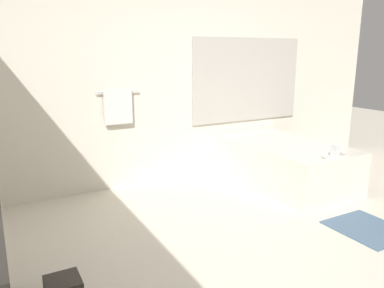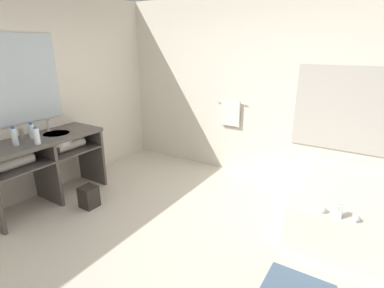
# 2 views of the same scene
# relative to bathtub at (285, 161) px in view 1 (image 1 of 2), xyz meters

# --- Properties ---
(ground_plane) EXTENTS (16.00, 16.00, 0.00)m
(ground_plane) POSITION_rel_bathtub_xyz_m (-1.52, -1.37, -0.28)
(ground_plane) COLOR beige
(ground_plane) RESTS_ON ground
(wall_back_with_blinds) EXTENTS (7.40, 0.13, 2.70)m
(wall_back_with_blinds) POSITION_rel_bathtub_xyz_m (-1.47, 0.86, 1.06)
(wall_back_with_blinds) COLOR silver
(wall_back_with_blinds) RESTS_ON ground_plane
(bathtub) EXTENTS (0.95, 1.63, 0.63)m
(bathtub) POSITION_rel_bathtub_xyz_m (0.00, 0.00, 0.00)
(bathtub) COLOR silver
(bathtub) RESTS_ON ground_plane
(bath_mat) EXTENTS (0.57, 0.61, 0.02)m
(bath_mat) POSITION_rel_bathtub_xyz_m (-0.19, -1.32, -0.27)
(bath_mat) COLOR slate
(bath_mat) RESTS_ON ground_plane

